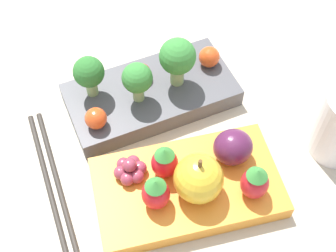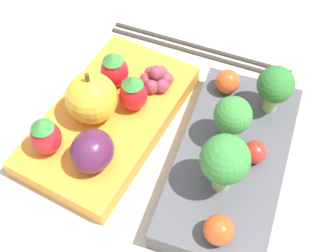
{
  "view_description": "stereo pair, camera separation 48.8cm",
  "coord_description": "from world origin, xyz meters",
  "px_view_note": "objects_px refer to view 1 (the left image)",
  "views": [
    {
      "loc": [
        -0.09,
        -0.28,
        0.44
      ],
      "look_at": [
        -0.01,
        -0.0,
        0.03
      ],
      "focal_mm": 50.0,
      "sensor_mm": 36.0,
      "label": 1
    },
    {
      "loc": [
        0.21,
        0.11,
        0.38
      ],
      "look_at": [
        -0.01,
        -0.0,
        0.03
      ],
      "focal_mm": 50.0,
      "sensor_mm": 36.0,
      "label": 2
    }
  ],
  "objects_px": {
    "broccoli_floret_1": "(178,58)",
    "strawberry_1": "(156,193)",
    "cherry_tomato_1": "(142,72)",
    "apple": "(202,178)",
    "strawberry_2": "(255,182)",
    "cherry_tomato_0": "(209,57)",
    "broccoli_floret_0": "(89,73)",
    "bento_box_savoury": "(151,95)",
    "plum": "(233,147)",
    "broccoli_floret_2": "(137,79)",
    "strawberry_0": "(165,162)",
    "grape_cluster": "(130,170)",
    "chopsticks_pair": "(54,190)",
    "bento_box_fruit": "(187,187)",
    "cherry_tomato_2": "(96,118)"
  },
  "relations": [
    {
      "from": "chopsticks_pair",
      "to": "bento_box_fruit",
      "type": "bearing_deg",
      "value": -15.97
    },
    {
      "from": "bento_box_savoury",
      "to": "plum",
      "type": "bearing_deg",
      "value": -61.81
    },
    {
      "from": "broccoli_floret_0",
      "to": "grape_cluster",
      "type": "xyz_separation_m",
      "value": [
        0.02,
        -0.11,
        -0.03
      ]
    },
    {
      "from": "apple",
      "to": "plum",
      "type": "relative_size",
      "value": 1.41
    },
    {
      "from": "plum",
      "to": "chopsticks_pair",
      "type": "bearing_deg",
      "value": 173.67
    },
    {
      "from": "bento_box_savoury",
      "to": "strawberry_2",
      "type": "relative_size",
      "value": 4.78
    },
    {
      "from": "broccoli_floret_1",
      "to": "strawberry_0",
      "type": "distance_m",
      "value": 0.12
    },
    {
      "from": "strawberry_1",
      "to": "broccoli_floret_0",
      "type": "bearing_deg",
      "value": 103.09
    },
    {
      "from": "bento_box_savoury",
      "to": "cherry_tomato_2",
      "type": "height_order",
      "value": "cherry_tomato_2"
    },
    {
      "from": "bento_box_savoury",
      "to": "bento_box_fruit",
      "type": "relative_size",
      "value": 1.06
    },
    {
      "from": "apple",
      "to": "strawberry_1",
      "type": "distance_m",
      "value": 0.05
    },
    {
      "from": "apple",
      "to": "strawberry_0",
      "type": "bearing_deg",
      "value": 134.19
    },
    {
      "from": "strawberry_2",
      "to": "grape_cluster",
      "type": "height_order",
      "value": "strawberry_2"
    },
    {
      "from": "cherry_tomato_2",
      "to": "apple",
      "type": "relative_size",
      "value": 0.42
    },
    {
      "from": "plum",
      "to": "cherry_tomato_2",
      "type": "bearing_deg",
      "value": 149.56
    },
    {
      "from": "bento_box_savoury",
      "to": "strawberry_0",
      "type": "bearing_deg",
      "value": -97.03
    },
    {
      "from": "cherry_tomato_1",
      "to": "cherry_tomato_2",
      "type": "height_order",
      "value": "cherry_tomato_2"
    },
    {
      "from": "apple",
      "to": "strawberry_0",
      "type": "relative_size",
      "value": 1.38
    },
    {
      "from": "apple",
      "to": "strawberry_2",
      "type": "bearing_deg",
      "value": -18.35
    },
    {
      "from": "bento_box_fruit",
      "to": "plum",
      "type": "xyz_separation_m",
      "value": [
        0.05,
        0.02,
        0.03
      ]
    },
    {
      "from": "cherry_tomato_2",
      "to": "strawberry_0",
      "type": "xyz_separation_m",
      "value": [
        0.06,
        -0.07,
        0.0
      ]
    },
    {
      "from": "broccoli_floret_0",
      "to": "strawberry_2",
      "type": "xyz_separation_m",
      "value": [
        0.13,
        -0.17,
        -0.02
      ]
    },
    {
      "from": "cherry_tomato_0",
      "to": "broccoli_floret_0",
      "type": "bearing_deg",
      "value": -177.62
    },
    {
      "from": "broccoli_floret_1",
      "to": "broccoli_floret_2",
      "type": "bearing_deg",
      "value": -166.27
    },
    {
      "from": "bento_box_fruit",
      "to": "plum",
      "type": "relative_size",
      "value": 4.68
    },
    {
      "from": "broccoli_floret_0",
      "to": "strawberry_0",
      "type": "distance_m",
      "value": 0.13
    },
    {
      "from": "cherry_tomato_1",
      "to": "cherry_tomato_2",
      "type": "bearing_deg",
      "value": -140.68
    },
    {
      "from": "broccoli_floret_1",
      "to": "strawberry_1",
      "type": "bearing_deg",
      "value": -113.97
    },
    {
      "from": "broccoli_floret_2",
      "to": "chopsticks_pair",
      "type": "bearing_deg",
      "value": -144.76
    },
    {
      "from": "broccoli_floret_0",
      "to": "bento_box_savoury",
      "type": "bearing_deg",
      "value": -9.98
    },
    {
      "from": "strawberry_2",
      "to": "apple",
      "type": "bearing_deg",
      "value": 161.65
    },
    {
      "from": "bento_box_fruit",
      "to": "cherry_tomato_1",
      "type": "xyz_separation_m",
      "value": [
        -0.01,
        0.14,
        0.02
      ]
    },
    {
      "from": "broccoli_floret_2",
      "to": "plum",
      "type": "xyz_separation_m",
      "value": [
        0.08,
        -0.1,
        -0.02
      ]
    },
    {
      "from": "cherry_tomato_2",
      "to": "broccoli_floret_2",
      "type": "bearing_deg",
      "value": 24.43
    },
    {
      "from": "cherry_tomato_2",
      "to": "plum",
      "type": "xyz_separation_m",
      "value": [
        0.13,
        -0.08,
        0.0
      ]
    },
    {
      "from": "broccoli_floret_2",
      "to": "cherry_tomato_2",
      "type": "bearing_deg",
      "value": -155.57
    },
    {
      "from": "broccoli_floret_1",
      "to": "broccoli_floret_2",
      "type": "relative_size",
      "value": 1.21
    },
    {
      "from": "broccoli_floret_0",
      "to": "strawberry_1",
      "type": "height_order",
      "value": "broccoli_floret_0"
    },
    {
      "from": "bento_box_savoury",
      "to": "broccoli_floret_0",
      "type": "bearing_deg",
      "value": 170.02
    },
    {
      "from": "cherry_tomato_1",
      "to": "strawberry_1",
      "type": "distance_m",
      "value": 0.16
    },
    {
      "from": "broccoli_floret_0",
      "to": "plum",
      "type": "bearing_deg",
      "value": -44.25
    },
    {
      "from": "chopsticks_pair",
      "to": "apple",
      "type": "bearing_deg",
      "value": -18.88
    },
    {
      "from": "bento_box_fruit",
      "to": "plum",
      "type": "height_order",
      "value": "plum"
    },
    {
      "from": "cherry_tomato_1",
      "to": "strawberry_1",
      "type": "relative_size",
      "value": 0.49
    },
    {
      "from": "broccoli_floret_2",
      "to": "strawberry_2",
      "type": "xyz_separation_m",
      "value": [
        0.08,
        -0.14,
        -0.02
      ]
    },
    {
      "from": "apple",
      "to": "broccoli_floret_1",
      "type": "bearing_deg",
      "value": 83.3
    },
    {
      "from": "bento_box_fruit",
      "to": "cherry_tomato_1",
      "type": "relative_size",
      "value": 9.28
    },
    {
      "from": "broccoli_floret_0",
      "to": "chopsticks_pair",
      "type": "relative_size",
      "value": 0.25
    },
    {
      "from": "broccoli_floret_1",
      "to": "strawberry_1",
      "type": "xyz_separation_m",
      "value": [
        -0.06,
        -0.14,
        -0.02
      ]
    },
    {
      "from": "bento_box_fruit",
      "to": "cherry_tomato_2",
      "type": "bearing_deg",
      "value": 128.92
    }
  ]
}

